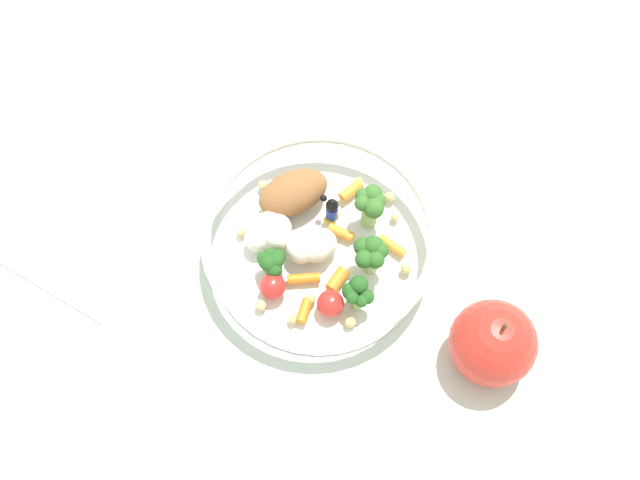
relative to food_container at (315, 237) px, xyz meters
name	(u,v)px	position (x,y,z in m)	size (l,w,h in m)	color
ground_plane	(312,247)	(0.00, 0.00, -0.03)	(2.40, 2.40, 0.00)	silver
food_container	(315,237)	(0.00, 0.00, 0.00)	(0.23, 0.23, 0.06)	white
loose_apple	(494,341)	(-0.19, 0.00, 0.01)	(0.08, 0.08, 0.09)	red
folded_napkin	(83,243)	(0.20, 0.13, -0.02)	(0.14, 0.12, 0.01)	white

